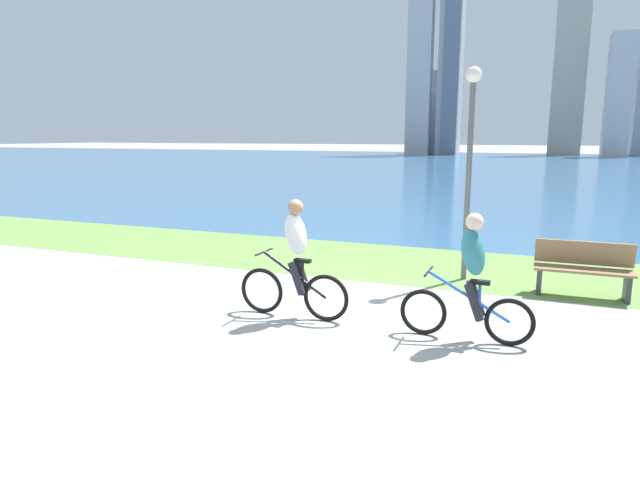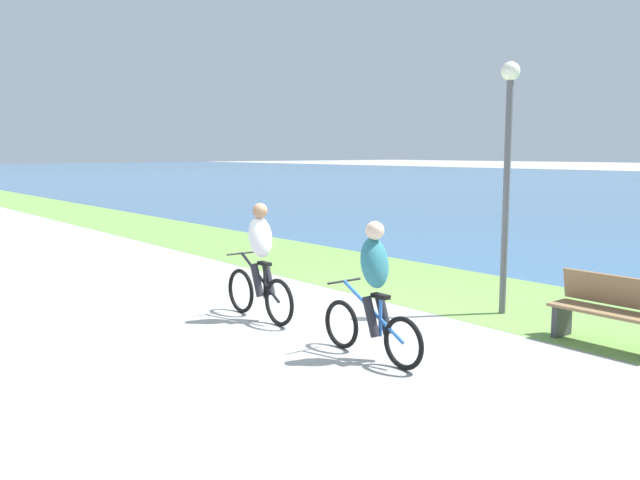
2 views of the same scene
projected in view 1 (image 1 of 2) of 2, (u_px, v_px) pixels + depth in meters
The scene contains 8 objects.
ground_plane at pixel (343, 310), 8.28m from camera, with size 300.00×300.00×0.00m, color #9E9E99.
grass_strip_bayside at pixel (397, 262), 11.37m from camera, with size 120.00×3.39×0.01m, color #6B9947.
bay_water_surface at pixel (508, 166), 47.51m from camera, with size 300.00×75.88×0.00m, color #386693.
cyclist_lead at pixel (295, 260), 7.81m from camera, with size 1.70×0.52×1.72m.
cyclist_trailing at pixel (470, 278), 6.91m from camera, with size 1.69×0.52×1.65m.
bench_near_path at pixel (583, 269), 8.92m from camera, with size 1.50×0.47×0.90m.
lamppost_tall at pixel (470, 142), 9.60m from camera, with size 0.28×0.28×3.76m.
city_skyline_far_shore at pixel (512, 71), 72.55m from camera, with size 31.26×10.77×27.35m.
Camera 1 is at (2.62, -7.49, 2.60)m, focal length 30.79 mm.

